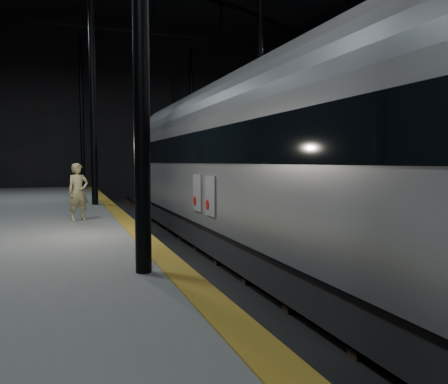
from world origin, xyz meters
TOP-DOWN VIEW (x-y plane):
  - ground at (0.00, 0.00)m, footprint 44.00×44.00m
  - tactile_strip at (-3.25, 0.00)m, footprint 0.50×43.80m
  - track at (0.00, 0.00)m, footprint 2.40×43.00m
  - train at (-0.00, 0.58)m, footprint 2.95×19.70m
  - woman at (-4.60, 2.93)m, footprint 0.75×0.62m

SIDE VIEW (x-z plane):
  - ground at x=0.00m, z-range 0.00..0.00m
  - track at x=0.00m, z-range -0.05..0.19m
  - tactile_strip at x=-3.25m, z-range 1.00..1.01m
  - woman at x=-4.60m, z-range 1.00..2.76m
  - train at x=0.00m, z-range 0.30..5.57m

